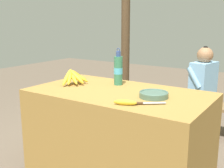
{
  "coord_description": "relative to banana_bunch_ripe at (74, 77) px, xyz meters",
  "views": [
    {
      "loc": [
        1.19,
        -1.88,
        1.35
      ],
      "look_at": [
        -0.1,
        0.05,
        0.83
      ],
      "focal_mm": 45.0,
      "sensor_mm": 36.0,
      "label": 1
    }
  ],
  "objects": [
    {
      "name": "market_counter",
      "position": [
        0.48,
        -0.0,
        -0.46
      ],
      "size": [
        1.46,
        0.82,
        0.79
      ],
      "color": "olive",
      "rests_on": "ground_plane"
    },
    {
      "name": "banana_bunch_ripe",
      "position": [
        0.0,
        0.0,
        0.0
      ],
      "size": [
        0.19,
        0.31,
        0.15
      ],
      "color": "#4C381E",
      "rests_on": "market_counter"
    },
    {
      "name": "serving_bowl",
      "position": [
        0.8,
        -0.02,
        -0.04
      ],
      "size": [
        0.22,
        0.22,
        0.05
      ],
      "color": "#4C6B5B",
      "rests_on": "market_counter"
    },
    {
      "name": "water_bottle",
      "position": [
        0.34,
        0.2,
        0.07
      ],
      "size": [
        0.08,
        0.08,
        0.33
      ],
      "color": "#337556",
      "rests_on": "market_counter"
    },
    {
      "name": "loose_banana_front",
      "position": [
        0.72,
        -0.3,
        -0.05
      ],
      "size": [
        0.16,
        0.09,
        0.04
      ],
      "rotation": [
        0.0,
        0.0,
        0.37
      ],
      "color": "gold",
      "rests_on": "market_counter"
    },
    {
      "name": "knife",
      "position": [
        0.83,
        -0.21,
        -0.06
      ],
      "size": [
        0.18,
        0.15,
        0.02
      ],
      "rotation": [
        0.0,
        0.0,
        0.66
      ],
      "color": "#BCBCC1",
      "rests_on": "market_counter"
    },
    {
      "name": "wooden_bench",
      "position": [
        0.51,
        1.45,
        -0.54
      ],
      "size": [
        1.43,
        0.32,
        0.39
      ],
      "color": "brown",
      "rests_on": "ground_plane"
    },
    {
      "name": "seated_vendor",
      "position": [
        0.73,
        1.43,
        -0.25
      ],
      "size": [
        0.45,
        0.42,
        1.07
      ],
      "rotation": [
        0.0,
        0.0,
        2.93
      ],
      "color": "#473828",
      "rests_on": "ground_plane"
    },
    {
      "name": "banana_bunch_green",
      "position": [
        0.16,
        1.45,
        -0.41
      ],
      "size": [
        0.16,
        0.29,
        0.14
      ],
      "color": "#4C381E",
      "rests_on": "wooden_bench"
    },
    {
      "name": "support_post_near",
      "position": [
        -0.54,
        1.8,
        0.41
      ],
      "size": [
        0.13,
        0.13,
        2.54
      ],
      "color": "#4C3823",
      "rests_on": "ground_plane"
    }
  ]
}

